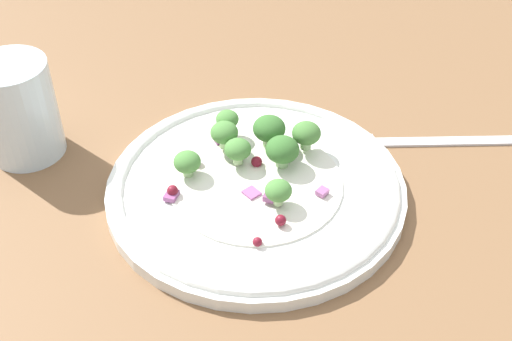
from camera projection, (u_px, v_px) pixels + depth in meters
The scene contains 25 objects.
ground_plane at pixel (279, 195), 60.18cm from camera, with size 180.00×180.00×2.00cm, color brown.
plate at pixel (256, 187), 58.28cm from camera, with size 25.78×25.78×1.70cm.
dressing_pool at pixel (256, 183), 58.00cm from camera, with size 14.95×14.95×0.20cm, color white.
broccoli_floret_0 at pixel (282, 150), 58.53cm from camera, with size 2.96×2.96×2.99cm.
broccoli_floret_1 at pixel (226, 132), 60.15cm from camera, with size 2.50×2.50×2.53cm.
broccoli_floret_2 at pixel (187, 162), 57.75cm from camera, with size 2.36×2.36×2.39cm.
broccoli_floret_3 at pixel (278, 191), 54.82cm from camera, with size 2.24×2.24×2.27cm.
broccoli_floret_4 at pixel (269, 129), 60.41cm from camera, with size 2.95×2.95×2.98cm.
broccoli_floret_5 at pixel (238, 150), 58.73cm from camera, with size 2.37×2.37×2.40cm.
broccoli_floret_6 at pixel (302, 132), 60.07cm from camera, with size 2.59×2.59×2.62cm.
broccoli_floret_7 at pixel (227, 120), 61.61cm from camera, with size 2.11×2.11×2.13cm.
cranberry_0 at pixel (257, 242), 52.33cm from camera, with size 0.77×0.77×0.77cm, color maroon.
cranberry_1 at pixel (172, 191), 56.35cm from camera, with size 0.96×0.96×0.96cm, color maroon.
cranberry_2 at pixel (281, 220), 53.67cm from camera, with size 0.92×0.92×0.92cm, color maroon.
cranberry_3 at pixel (196, 160), 59.44cm from camera, with size 0.89×0.89×0.89cm, color maroon.
cranberry_4 at pixel (233, 134), 62.36cm from camera, with size 0.83×0.83×0.83cm, color #4C0A14.
cranberry_5 at pixel (255, 163), 59.35cm from camera, with size 0.99×0.99×0.99cm, color maroon.
onion_bit_0 at pixel (270, 196), 55.83cm from camera, with size 1.14×0.92×0.52cm, color #934C84.
onion_bit_1 at pixel (323, 191), 56.58cm from camera, with size 0.82×0.96×0.43cm, color #A35B93.
onion_bit_2 at pixel (172, 195), 56.40cm from camera, with size 1.00×1.29×0.48cm, color #934C84.
onion_bit_3 at pixel (252, 193), 56.78cm from camera, with size 1.31×1.19×0.36cm, color #A35B93.
onion_bit_4 at pixel (276, 142), 61.74cm from camera, with size 1.27×0.84×0.58cm, color #843D75.
onion_bit_5 at pixel (221, 140), 62.03cm from camera, with size 0.81×1.08×0.47cm, color #843D75.
fork at pixel (422, 141), 64.10cm from camera, with size 15.93×12.65×0.50cm.
water_glass at pixel (19, 110), 60.42cm from camera, with size 6.83×6.83×9.31cm, color silver.
Camera 1 is at (-23.98, 37.09, 39.99)cm, focal length 47.40 mm.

